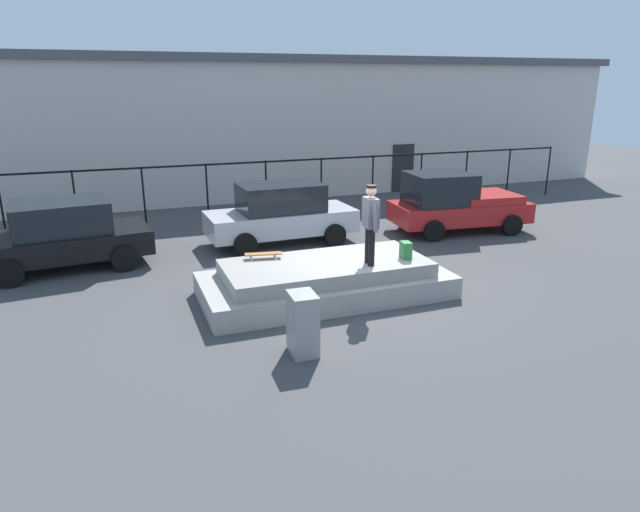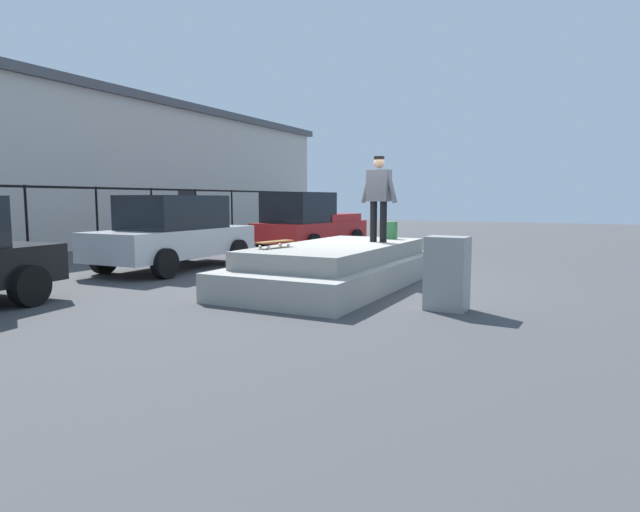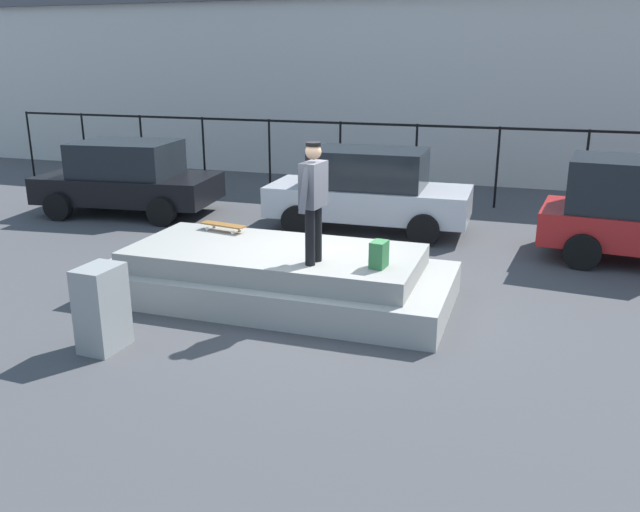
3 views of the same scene
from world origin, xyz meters
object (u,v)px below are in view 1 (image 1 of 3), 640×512
car_silver_sedan_mid (281,213)px  car_red_pickup_far (455,203)px  car_black_sedan_near (63,234)px  skateboard (263,254)px  utility_box (303,324)px  backpack (406,250)px  skateboarder (371,219)px

car_silver_sedan_mid → car_red_pickup_far: 5.49m
car_black_sedan_near → car_red_pickup_far: (11.22, -0.38, 0.05)m
skateboard → utility_box: size_ratio=0.76×
backpack → utility_box: backpack is taller
backpack → car_silver_sedan_mid: size_ratio=0.09×
skateboarder → utility_box: 3.15m
skateboarder → car_silver_sedan_mid: (-0.47, 4.95, -0.90)m
skateboard → skateboarder: bearing=-30.5°
skateboard → car_silver_sedan_mid: bearing=67.7°
skateboarder → backpack: size_ratio=4.55×
car_silver_sedan_mid → utility_box: car_silver_sedan_mid is taller
backpack → car_silver_sedan_mid: (-1.39, 4.85, -0.10)m
skateboarder → backpack: (0.92, 0.09, -0.80)m
car_silver_sedan_mid → car_black_sedan_near: bearing=-177.3°
skateboarder → car_red_pickup_far: 6.64m
car_silver_sedan_mid → skateboard: bearing=-112.3°
skateboarder → backpack: skateboarder is taller
car_red_pickup_far → utility_box: size_ratio=3.96×
car_black_sedan_near → car_red_pickup_far: car_red_pickup_far is taller
car_black_sedan_near → skateboard: bearing=-39.5°
skateboarder → car_black_sedan_near: (-6.24, 4.68, -0.91)m
skateboard → car_black_sedan_near: car_black_sedan_near is taller
backpack → car_red_pickup_far: bearing=143.0°
car_red_pickup_far → car_silver_sedan_mid: bearing=173.2°
skateboarder → car_red_pickup_far: (4.98, 4.30, -0.87)m
car_red_pickup_far → backpack: bearing=-134.0°
skateboard → car_black_sedan_near: bearing=140.5°
skateboard → car_black_sedan_near: 5.48m
skateboarder → car_silver_sedan_mid: 5.05m
skateboard → car_red_pickup_far: car_red_pickup_far is taller
backpack → car_red_pickup_far: 5.84m
backpack → skateboard: bearing=-103.5°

